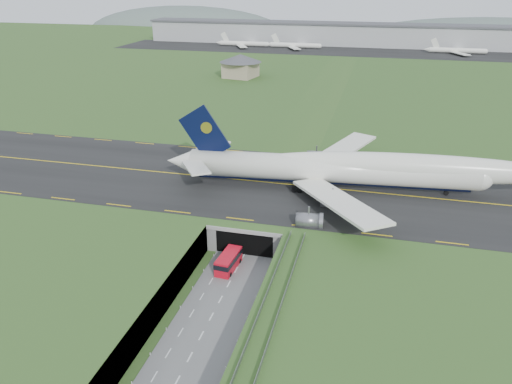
# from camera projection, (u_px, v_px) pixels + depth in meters

# --- Properties ---
(ground) EXTENTS (900.00, 900.00, 0.00)m
(ground) POSITION_uv_depth(u_px,v_px,m) (233.00, 276.00, 95.62)
(ground) COLOR #2C5020
(ground) RESTS_ON ground
(airfield_deck) EXTENTS (800.00, 800.00, 6.00)m
(airfield_deck) POSITION_uv_depth(u_px,v_px,m) (233.00, 263.00, 94.42)
(airfield_deck) COLOR gray
(airfield_deck) RESTS_ON ground
(trench_road) EXTENTS (12.00, 75.00, 0.20)m
(trench_road) POSITION_uv_depth(u_px,v_px,m) (221.00, 298.00, 88.92)
(trench_road) COLOR slate
(trench_road) RESTS_ON ground
(taxiway) EXTENTS (800.00, 44.00, 0.18)m
(taxiway) POSITION_uv_depth(u_px,v_px,m) (271.00, 183.00, 122.50)
(taxiway) COLOR black
(taxiway) RESTS_ON airfield_deck
(tunnel_portal) EXTENTS (17.00, 22.30, 6.00)m
(tunnel_portal) POSITION_uv_depth(u_px,v_px,m) (255.00, 222.00, 109.13)
(tunnel_portal) COLOR gray
(tunnel_portal) RESTS_ON ground
(guideway) EXTENTS (3.00, 53.00, 7.05)m
(guideway) POSITION_uv_depth(u_px,v_px,m) (267.00, 325.00, 74.04)
(guideway) COLOR #A8A8A3
(guideway) RESTS_ON ground
(jumbo_jet) EXTENTS (93.74, 60.21, 20.01)m
(jumbo_jet) POSITION_uv_depth(u_px,v_px,m) (359.00, 170.00, 116.18)
(jumbo_jet) COLOR white
(jumbo_jet) RESTS_ON ground
(shuttle_tram) EXTENTS (3.60, 8.08, 3.20)m
(shuttle_tram) POSITION_uv_depth(u_px,v_px,m) (229.00, 261.00, 97.23)
(shuttle_tram) COLOR red
(shuttle_tram) RESTS_ON ground
(service_building) EXTENTS (24.24, 24.24, 11.29)m
(service_building) POSITION_uv_depth(u_px,v_px,m) (241.00, 64.00, 245.84)
(service_building) COLOR tan
(service_building) RESTS_ON ground
(cargo_terminal) EXTENTS (320.00, 67.00, 15.60)m
(cargo_terminal) POSITION_uv_depth(u_px,v_px,m) (352.00, 34.00, 356.05)
(cargo_terminal) COLOR #B2B2B2
(cargo_terminal) RESTS_ON ground
(distant_hills) EXTENTS (700.00, 91.00, 60.00)m
(distant_hills) POSITION_uv_depth(u_px,v_px,m) (431.00, 41.00, 464.77)
(distant_hills) COLOR #52625B
(distant_hills) RESTS_ON ground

